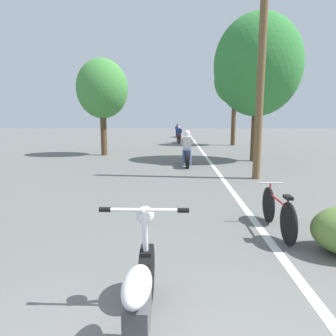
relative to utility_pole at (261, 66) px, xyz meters
The scene contains 10 objects.
lane_stripe_edge 5.88m from the utility_pole, 103.27° to the left, with size 0.14×48.00×0.01m, color white.
utility_pole is the anchor object (origin of this frame).
roadside_tree_right_near 4.34m from the utility_pole, 77.13° to the left, with size 3.84×3.46×6.45m.
roadside_tree_right_far 12.60m from the utility_pole, 83.09° to the left, with size 2.93×2.64×6.32m.
roadside_tree_left 8.94m from the utility_pole, 136.24° to the left, with size 2.65×2.38×4.99m.
motorcycle_foreground 8.50m from the utility_pole, 111.29° to the right, with size 0.86×2.09×1.08m.
motorcycle_rider_lead 4.58m from the utility_pole, 128.26° to the left, with size 0.50×2.11×1.45m.
motorcycle_rider_mid 15.15m from the utility_pole, 99.42° to the left, with size 0.50×2.14×1.36m.
motorcycle_rider_far 22.57m from the utility_pole, 96.53° to the left, with size 0.50×2.12×1.38m.
bicycle_parked 5.70m from the utility_pole, 100.28° to the right, with size 0.44×1.69×0.77m.
Camera 1 is at (0.14, -1.42, 1.92)m, focal length 32.00 mm.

